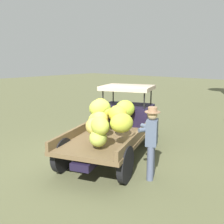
{
  "coord_description": "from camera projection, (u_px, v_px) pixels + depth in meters",
  "views": [
    {
      "loc": [
        -4.97,
        -4.62,
        2.68
      ],
      "look_at": [
        0.15,
        -0.24,
        1.29
      ],
      "focal_mm": 41.53,
      "sensor_mm": 36.0,
      "label": 1
    }
  ],
  "objects": [
    {
      "name": "truck",
      "position": [
        117.0,
        120.0,
        7.37
      ],
      "size": [
        4.66,
        2.9,
        1.86
      ],
      "rotation": [
        0.0,
        0.0,
        0.34
      ],
      "color": "black",
      "rests_on": "ground"
    },
    {
      "name": "ground_plane",
      "position": [
        102.0,
        157.0,
        7.18
      ],
      "size": [
        60.0,
        60.0,
        0.0
      ],
      "primitive_type": "plane",
      "color": "brown"
    },
    {
      "name": "farmer",
      "position": [
        151.0,
        138.0,
        5.76
      ],
      "size": [
        0.57,
        0.53,
        1.65
      ],
      "rotation": [
        0.0,
        0.0,
        2.01
      ],
      "color": "#515A73",
      "rests_on": "ground"
    }
  ]
}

